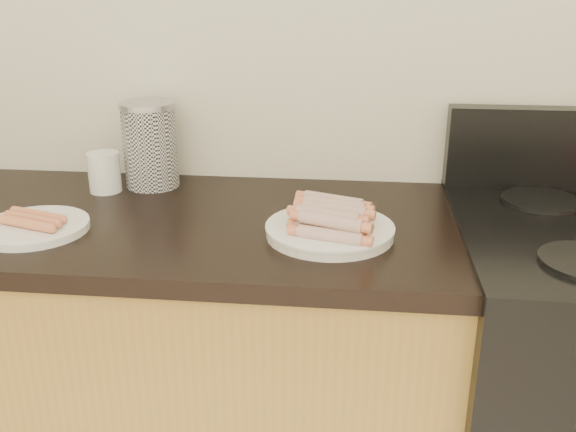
# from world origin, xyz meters

# --- Properties ---
(wall_back) EXTENTS (4.00, 0.04, 2.60)m
(wall_back) POSITION_xyz_m (0.00, 2.00, 1.30)
(wall_back) COLOR silver
(wall_back) RESTS_ON ground
(cabinet_base) EXTENTS (2.20, 0.59, 0.86)m
(cabinet_base) POSITION_xyz_m (-0.70, 1.69, 0.43)
(cabinet_base) COLOR olive
(cabinet_base) RESTS_ON floor
(burner_far_left) EXTENTS (0.18, 0.18, 0.01)m
(burner_far_left) POSITION_xyz_m (0.61, 1.84, 0.92)
(burner_far_left) COLOR black
(burner_far_left) RESTS_ON stove
(main_plate) EXTENTS (0.30, 0.30, 0.02)m
(main_plate) POSITION_xyz_m (0.13, 1.62, 0.91)
(main_plate) COLOR silver
(main_plate) RESTS_ON counter_slab
(side_plate) EXTENTS (0.30, 0.30, 0.02)m
(side_plate) POSITION_xyz_m (-0.49, 1.58, 0.91)
(side_plate) COLOR silver
(side_plate) RESTS_ON counter_slab
(hotdog_pile) EXTENTS (0.13, 0.22, 0.05)m
(hotdog_pile) POSITION_xyz_m (0.13, 1.62, 0.94)
(hotdog_pile) COLOR brown
(hotdog_pile) RESTS_ON main_plate
(plain_sausages) EXTENTS (0.13, 0.11, 0.02)m
(plain_sausages) POSITION_xyz_m (-0.49, 1.58, 0.93)
(plain_sausages) COLOR #DC8C58
(plain_sausages) RESTS_ON side_plate
(canister) EXTENTS (0.14, 0.14, 0.21)m
(canister) POSITION_xyz_m (-0.34, 1.90, 1.01)
(canister) COLOR silver
(canister) RESTS_ON counter_slab
(mug) EXTENTS (0.09, 0.09, 0.10)m
(mug) POSITION_xyz_m (-0.44, 1.85, 0.95)
(mug) COLOR white
(mug) RESTS_ON counter_slab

